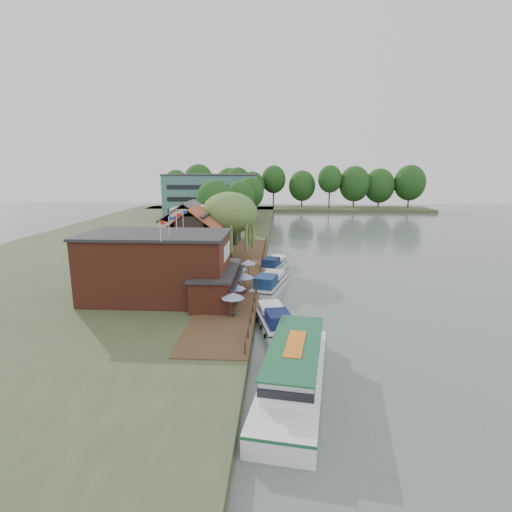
{
  "coord_description": "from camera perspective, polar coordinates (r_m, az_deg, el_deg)",
  "views": [
    {
      "loc": [
        -2.78,
        -42.07,
        15.06
      ],
      "look_at": [
        -6.0,
        12.0,
        3.0
      ],
      "focal_mm": 28.0,
      "sensor_mm": 36.0,
      "label": 1
    }
  ],
  "objects": [
    {
      "name": "umbrella_2",
      "position": [
        44.21,
        -3.48,
        -4.27
      ],
      "size": [
        1.97,
        1.97,
        2.38
      ],
      "primitive_type": null,
      "color": "#221A93",
      "rests_on": "quay_deck"
    },
    {
      "name": "willow",
      "position": [
        62.19,
        -3.77,
        4.35
      ],
      "size": [
        8.6,
        8.6,
        10.43
      ],
      "primitive_type": null,
      "color": "#476B2D",
      "rests_on": "land_bank"
    },
    {
      "name": "bank_tree_4",
      "position": [
        129.64,
        -1.85,
        9.22
      ],
      "size": [
        6.55,
        6.55,
        13.08
      ],
      "primitive_type": null,
      "color": "#143811",
      "rests_on": "land_bank"
    },
    {
      "name": "pub",
      "position": [
        43.83,
        -11.53,
        -1.45
      ],
      "size": [
        20.0,
        11.0,
        7.3
      ],
      "primitive_type": null,
      "color": "maroon",
      "rests_on": "land_bank"
    },
    {
      "name": "hotel_block",
      "position": [
        113.99,
        -6.38,
        8.5
      ],
      "size": [
        25.4,
        12.4,
        12.3
      ],
      "primitive_type": null,
      "color": "#38666B",
      "rests_on": "land_bank"
    },
    {
      "name": "cottage_c",
      "position": [
        76.54,
        -5.07,
        5.14
      ],
      "size": [
        7.6,
        7.6,
        8.5
      ],
      "primitive_type": null,
      "color": "black",
      "rests_on": "land_bank"
    },
    {
      "name": "umbrella_5",
      "position": [
        51.45,
        -1.1,
        -1.83
      ],
      "size": [
        1.97,
        1.97,
        2.38
      ],
      "primitive_type": null,
      "color": "#1B4697",
      "rests_on": "quay_deck"
    },
    {
      "name": "swan",
      "position": [
        35.52,
        3.72,
        -12.17
      ],
      "size": [
        0.44,
        0.44,
        0.44
      ],
      "primitive_type": "sphere",
      "color": "white",
      "rests_on": "ground"
    },
    {
      "name": "bank_tree_2",
      "position": [
        102.67,
        -0.81,
        7.98
      ],
      "size": [
        6.88,
        6.88,
        11.75
      ],
      "primitive_type": null,
      "color": "#143811",
      "rests_on": "land_bank"
    },
    {
      "name": "ground",
      "position": [
        44.78,
        6.82,
        -7.2
      ],
      "size": [
        260.0,
        260.0,
        0.0
      ],
      "primitive_type": "plane",
      "color": "#4F5C59",
      "rests_on": "ground"
    },
    {
      "name": "land_bank",
      "position": [
        83.03,
        -15.8,
        1.97
      ],
      "size": [
        50.0,
        140.0,
        1.0
      ],
      "primitive_type": "cube",
      "color": "#384728",
      "rests_on": "ground"
    },
    {
      "name": "umbrella_0",
      "position": [
        38.34,
        -3.32,
        -6.93
      ],
      "size": [
        2.27,
        2.27,
        2.38
      ],
      "primitive_type": null,
      "color": "navy",
      "rests_on": "quay_deck"
    },
    {
      "name": "tour_boat",
      "position": [
        28.4,
        5.4,
        -15.78
      ],
      "size": [
        6.21,
        15.2,
        3.22
      ],
      "primitive_type": null,
      "rotation": [
        0.0,
        0.0,
        -0.14
      ],
      "color": "silver",
      "rests_on": "ground"
    },
    {
      "name": "bank_tree_0",
      "position": [
        85.36,
        -5.9,
        6.94
      ],
      "size": [
        7.91,
        7.91,
        11.61
      ],
      "primitive_type": null,
      "color": "#143811",
      "rests_on": "land_bank"
    },
    {
      "name": "cottage_a",
      "position": [
        58.22,
        -8.77,
        2.7
      ],
      "size": [
        8.6,
        7.6,
        8.5
      ],
      "primitive_type": null,
      "color": "black",
      "rests_on": "land_bank"
    },
    {
      "name": "bank_tree_1",
      "position": [
        93.48,
        -2.33,
        7.3
      ],
      "size": [
        6.8,
        6.8,
        11.03
      ],
      "primitive_type": null,
      "color": "#143811",
      "rests_on": "land_bank"
    },
    {
      "name": "cruiser_1",
      "position": [
        49.57,
        2.01,
        -3.68
      ],
      "size": [
        5.53,
        10.48,
        2.43
      ],
      "primitive_type": null,
      "rotation": [
        0.0,
        0.0,
        -0.24
      ],
      "color": "silver",
      "rests_on": "ground"
    },
    {
      "name": "cruiser_0",
      "position": [
        38.44,
        2.6,
        -8.72
      ],
      "size": [
        5.07,
        9.8,
        2.25
      ],
      "primitive_type": null,
      "rotation": [
        0.0,
        0.0,
        0.23
      ],
      "color": "white",
      "rests_on": "ground"
    },
    {
      "name": "quay_rail",
      "position": [
        54.35,
        0.64,
        -1.9
      ],
      "size": [
        0.2,
        49.0,
        1.0
      ],
      "primitive_type": null,
      "color": "black",
      "rests_on": "land_bank"
    },
    {
      "name": "bank_tree_5",
      "position": [
        136.79,
        -2.13,
        9.0
      ],
      "size": [
        6.05,
        6.05,
        11.2
      ],
      "primitive_type": null,
      "color": "#143811",
      "rests_on": "land_bank"
    },
    {
      "name": "cruiser_2",
      "position": [
        59.7,
        2.68,
        -1.0
      ],
      "size": [
        5.45,
        9.54,
        2.17
      ],
      "primitive_type": null,
      "rotation": [
        0.0,
        0.0,
        -0.3
      ],
      "color": "silver",
      "rests_on": "ground"
    },
    {
      "name": "bank_tree_3",
      "position": [
        122.87,
        -2.59,
        9.28
      ],
      "size": [
        7.57,
        7.57,
        14.13
      ],
      "primitive_type": null,
      "color": "#143811",
      "rests_on": "land_bank"
    },
    {
      "name": "umbrella_4",
      "position": [
        48.72,
        -2.66,
        -2.66
      ],
      "size": [
        2.24,
        2.24,
        2.38
      ],
      "primitive_type": null,
      "color": "navy",
      "rests_on": "quay_deck"
    },
    {
      "name": "umbrella_3",
      "position": [
        45.16,
        -1.66,
        -3.89
      ],
      "size": [
        2.19,
        2.19,
        2.38
      ],
      "primitive_type": null,
      "color": "navy",
      "rests_on": "quay_deck"
    },
    {
      "name": "quay_deck",
      "position": [
        54.18,
        -2.24,
        -2.45
      ],
      "size": [
        6.0,
        50.0,
        0.1
      ],
      "primitive_type": "cube",
      "color": "#47301E",
      "rests_on": "land_bank"
    },
    {
      "name": "umbrella_1",
      "position": [
        41.18,
        -2.96,
        -5.54
      ],
      "size": [
        2.15,
        2.15,
        2.38
      ],
      "primitive_type": null,
      "color": "navy",
      "rests_on": "quay_deck"
    },
    {
      "name": "cottage_b",
      "position": [
        68.51,
        -9.49,
        4.15
      ],
      "size": [
        9.6,
        8.6,
        8.5
      ],
      "primitive_type": null,
      "color": "beige",
      "rests_on": "land_bank"
    }
  ]
}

